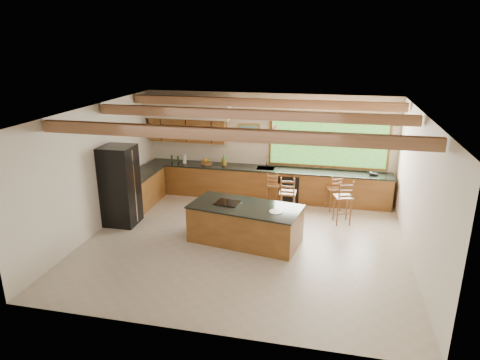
# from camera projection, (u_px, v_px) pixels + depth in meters

# --- Properties ---
(ground) EXTENTS (7.20, 7.20, 0.00)m
(ground) POSITION_uv_depth(u_px,v_px,m) (244.00, 242.00, 9.80)
(ground) COLOR #B8A998
(ground) RESTS_ON ground
(room_shell) EXTENTS (7.27, 6.54, 3.02)m
(room_shell) POSITION_uv_depth(u_px,v_px,m) (243.00, 141.00, 9.74)
(room_shell) COLOR beige
(room_shell) RESTS_ON ground
(counter_run) EXTENTS (7.12, 3.10, 1.26)m
(counter_run) POSITION_uv_depth(u_px,v_px,m) (235.00, 186.00, 12.16)
(counter_run) COLOR brown
(counter_run) RESTS_ON ground
(island) EXTENTS (2.65, 1.58, 0.88)m
(island) POSITION_uv_depth(u_px,v_px,m) (245.00, 223.00, 9.74)
(island) COLOR brown
(island) RESTS_ON ground
(refrigerator) EXTENTS (0.79, 0.77, 2.00)m
(refrigerator) POSITION_uv_depth(u_px,v_px,m) (120.00, 186.00, 10.51)
(refrigerator) COLOR black
(refrigerator) RESTS_ON ground
(bar_stool_a) EXTENTS (0.37, 0.37, 0.97)m
(bar_stool_a) POSITION_uv_depth(u_px,v_px,m) (273.00, 186.00, 11.78)
(bar_stool_a) COLOR brown
(bar_stool_a) RESTS_ON ground
(bar_stool_b) EXTENTS (0.43, 0.43, 1.16)m
(bar_stool_b) POSITION_uv_depth(u_px,v_px,m) (287.00, 194.00, 10.84)
(bar_stool_b) COLOR brown
(bar_stool_b) RESTS_ON ground
(bar_stool_c) EXTENTS (0.48, 0.48, 1.01)m
(bar_stool_c) POSITION_uv_depth(u_px,v_px,m) (334.00, 190.00, 11.43)
(bar_stool_c) COLOR brown
(bar_stool_c) RESTS_ON ground
(bar_stool_d) EXTENTS (0.51, 0.51, 1.16)m
(bar_stool_d) POSITION_uv_depth(u_px,v_px,m) (343.00, 198.00, 10.56)
(bar_stool_d) COLOR brown
(bar_stool_d) RESTS_ON ground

